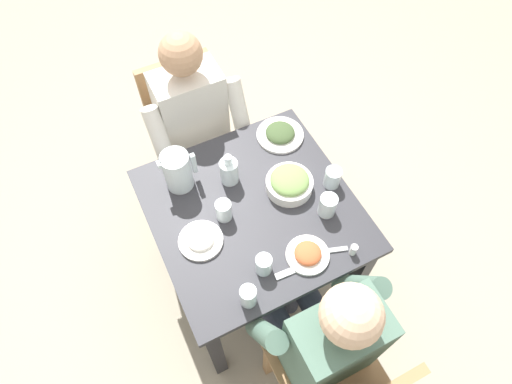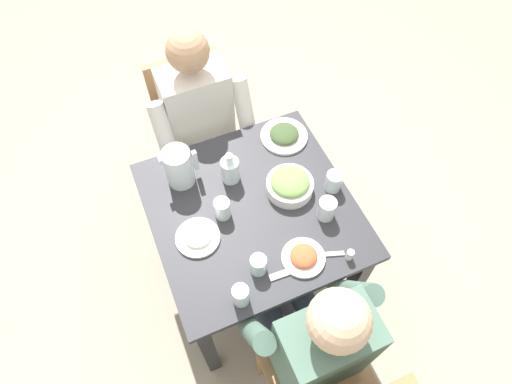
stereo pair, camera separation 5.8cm
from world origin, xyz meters
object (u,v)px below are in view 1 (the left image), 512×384
plate_yoghurt (201,240)px  oil_carafe (229,172)px  dining_table (253,223)px  water_glass_center (328,205)px  water_glass_by_pitcher (248,296)px  chair_far (189,127)px  water_glass_near_right (224,210)px  diner_far (200,136)px  plate_dolmas (280,134)px  water_glass_near_left (333,178)px  diner_near (317,327)px  salad_bowl (289,183)px  water_glass_far_left (264,264)px  water_pitcher (178,171)px  plate_rice_curry (308,254)px  salt_shaker (353,250)px

plate_yoghurt → oil_carafe: oil_carafe is taller
dining_table → water_glass_center: bearing=-29.6°
dining_table → water_glass_by_pitcher: 0.44m
chair_far → water_glass_near_right: chair_far is taller
diner_far → water_glass_near_right: (-0.10, -0.52, 0.14)m
dining_table → plate_dolmas: bearing=45.7°
plate_yoghurt → water_glass_near_left: bearing=0.5°
chair_far → diner_far: bearing=-90.0°
chair_far → diner_near: 1.28m
salad_bowl → water_glass_far_left: bearing=-133.3°
chair_far → oil_carafe: size_ratio=5.41×
water_pitcher → plate_rice_curry: 0.64m
water_glass_near_right → water_glass_by_pitcher: water_glass_by_pitcher is taller
plate_rice_curry → diner_near: bearing=-110.0°
salad_bowl → plate_dolmas: bearing=69.4°
plate_rice_curry → water_glass_far_left: 0.19m
water_glass_near_left → water_pitcher: bearing=153.4°
salt_shaker → water_pitcher: bearing=128.6°
chair_far → diner_far: diner_far is taller
diner_far → chair_far: bearing=90.0°
plate_yoghurt → water_glass_center: (0.52, -0.11, 0.04)m
water_glass_near_right → water_glass_near_left: water_glass_near_right is taller
plate_dolmas → water_glass_near_right: water_glass_near_right is taller
plate_rice_curry → oil_carafe: bearing=104.7°
oil_carafe → water_glass_near_left: bearing=-29.4°
diner_far → plate_dolmas: diner_far is taller
chair_far → plate_dolmas: 0.60m
plate_yoghurt → water_glass_by_pitcher: size_ratio=1.77×
plate_rice_curry → oil_carafe: (-0.12, 0.47, 0.04)m
dining_table → water_pitcher: 0.41m
salad_bowl → water_glass_near_right: size_ratio=2.11×
salad_bowl → water_glass_far_left: same height
plate_rice_curry → oil_carafe: 0.49m
diner_far → salt_shaker: size_ratio=21.94×
diner_far → water_glass_near_right: size_ratio=12.29×
diner_far → salt_shaker: diner_far is taller
plate_rice_curry → water_glass_by_pitcher: water_glass_by_pitcher is taller
plate_dolmas → water_glass_near_left: (0.07, -0.34, 0.03)m
diner_far → water_glass_far_left: size_ratio=13.04×
water_glass_center → water_glass_far_left: bearing=-162.3°
water_glass_far_left → salt_shaker: bearing=-15.4°
diner_near → water_glass_near_left: 0.62m
dining_table → diner_far: diner_far is taller
diner_near → water_glass_near_left: bearing=54.5°
plate_yoghurt → water_glass_center: bearing=-11.5°
water_glass_center → plate_rice_curry: bearing=-140.8°
diner_near → salad_bowl: 0.60m
diner_far → plate_yoghurt: bearing=-111.4°
plate_dolmas → water_glass_far_left: water_glass_far_left is taller
plate_yoghurt → oil_carafe: bearing=44.1°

